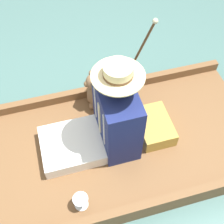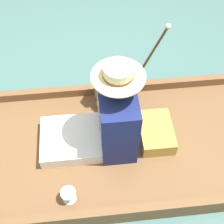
{
  "view_description": "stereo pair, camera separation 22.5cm",
  "coord_description": "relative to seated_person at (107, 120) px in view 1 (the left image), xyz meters",
  "views": [
    {
      "loc": [
        -1.24,
        0.15,
        2.3
      ],
      "look_at": [
        0.05,
        -0.21,
        0.49
      ],
      "focal_mm": 50.0,
      "sensor_mm": 36.0,
      "label": 1
    },
    {
      "loc": [
        -1.29,
        -0.07,
        2.3
      ],
      "look_at": [
        0.05,
        -0.21,
        0.49
      ],
      "focal_mm": 50.0,
      "sensor_mm": 36.0,
      "label": 2
    }
  ],
  "objects": [
    {
      "name": "wine_glass",
      "position": [
        -0.47,
        0.32,
        -0.22
      ],
      "size": [
        0.11,
        0.11,
        0.11
      ],
      "color": "silver",
      "rests_on": "punt_boat"
    },
    {
      "name": "ground_plane",
      "position": [
        -0.05,
        0.17,
        -0.41
      ],
      "size": [
        16.0,
        16.0,
        0.0
      ],
      "primitive_type": "plane",
      "color": "#476B66"
    },
    {
      "name": "seated_person",
      "position": [
        0.0,
        0.0,
        0.0
      ],
      "size": [
        0.47,
        0.78,
        0.83
      ],
      "rotation": [
        0.0,
        0.0,
        0.11
      ],
      "color": "white",
      "rests_on": "punt_boat"
    },
    {
      "name": "teddy_bear",
      "position": [
        0.4,
        0.01,
        -0.12
      ],
      "size": [
        0.26,
        0.15,
        0.37
      ],
      "color": "#846042",
      "rests_on": "punt_boat"
    },
    {
      "name": "walking_cane",
      "position": [
        0.45,
        -0.38,
        0.16
      ],
      "size": [
        0.04,
        0.32,
        0.78
      ],
      "color": "brown",
      "rests_on": "punt_boat"
    },
    {
      "name": "seat_cushion",
      "position": [
        -0.01,
        -0.39,
        -0.23
      ],
      "size": [
        0.38,
        0.26,
        0.13
      ],
      "color": "#B7933D",
      "rests_on": "punt_boat"
    },
    {
      "name": "punt_boat",
      "position": [
        -0.05,
        0.17,
        -0.34
      ],
      "size": [
        1.19,
        2.8,
        0.2
      ],
      "color": "brown",
      "rests_on": "ground_plane"
    }
  ]
}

